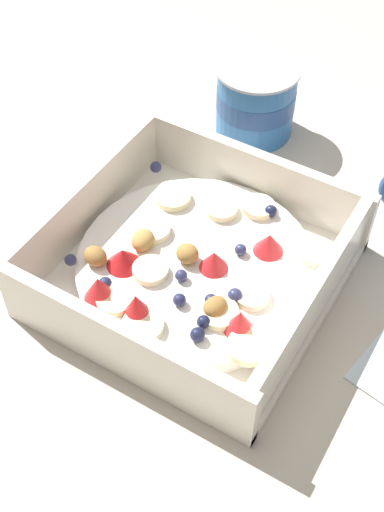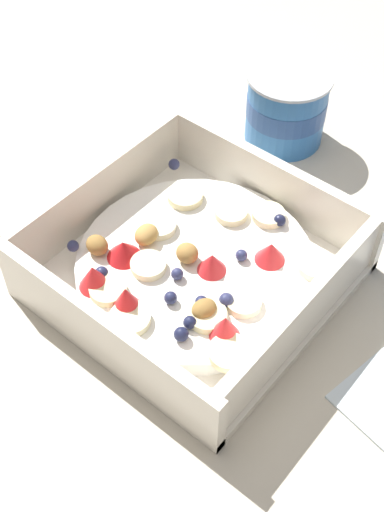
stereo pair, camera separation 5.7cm
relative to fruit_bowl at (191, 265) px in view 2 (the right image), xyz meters
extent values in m
plane|color=beige|center=(0.00, 0.01, -0.02)|extent=(2.40, 2.40, 0.00)
cube|color=white|center=(0.00, 0.00, -0.02)|extent=(0.23, 0.23, 0.01)
cube|color=white|center=(0.00, -0.11, 0.01)|extent=(0.23, 0.01, 0.06)
cube|color=white|center=(0.00, 0.11, 0.01)|extent=(0.23, 0.01, 0.06)
cube|color=white|center=(-0.11, 0.00, 0.01)|extent=(0.01, 0.21, 0.06)
cube|color=white|center=(0.11, 0.00, 0.01)|extent=(0.01, 0.21, 0.06)
cylinder|color=white|center=(0.00, 0.00, 0.00)|extent=(0.20, 0.20, 0.02)
cylinder|color=beige|center=(-0.05, 0.05, 0.01)|extent=(0.05, 0.05, 0.01)
cylinder|color=beige|center=(-0.03, -0.07, 0.01)|extent=(0.04, 0.04, 0.01)
cylinder|color=#F4EAB7|center=(0.02, 0.08, 0.01)|extent=(0.04, 0.04, 0.01)
cylinder|color=#F4EAB7|center=(-0.02, -0.03, 0.01)|extent=(0.03, 0.03, 0.01)
cylinder|color=#F7EFC6|center=(0.06, -0.01, 0.01)|extent=(0.04, 0.04, 0.01)
cylinder|color=beige|center=(0.08, -0.05, 0.01)|extent=(0.04, 0.04, 0.01)
cylinder|color=#F4EAB7|center=(-0.01, 0.06, 0.01)|extent=(0.03, 0.03, 0.01)
cylinder|color=beige|center=(0.05, -0.04, 0.01)|extent=(0.04, 0.04, 0.01)
cylinder|color=#F7EFC6|center=(0.09, 0.06, 0.01)|extent=(0.04, 0.04, 0.01)
cylinder|color=#F4EAB7|center=(0.00, -0.08, 0.01)|extent=(0.05, 0.05, 0.01)
cylinder|color=#F7EFC6|center=(-0.05, 0.01, 0.01)|extent=(0.04, 0.04, 0.01)
cone|color=red|center=(-0.05, -0.03, 0.02)|extent=(0.03, 0.03, 0.02)
cone|color=red|center=(-0.04, -0.07, 0.02)|extent=(0.04, 0.04, 0.02)
cone|color=red|center=(-0.01, -0.07, 0.02)|extent=(0.03, 0.03, 0.03)
cone|color=red|center=(0.05, 0.04, 0.02)|extent=(0.03, 0.03, 0.02)
cone|color=red|center=(0.02, 0.00, 0.02)|extent=(0.03, 0.03, 0.02)
cone|color=red|center=(0.07, -0.04, 0.02)|extent=(0.03, 0.03, 0.02)
sphere|color=navy|center=(0.01, -0.02, 0.01)|extent=(0.01, 0.01, 0.01)
sphere|color=#23284C|center=(0.04, -0.03, 0.01)|extent=(0.01, 0.01, 0.01)
sphere|color=navy|center=(-0.09, -0.06, 0.01)|extent=(0.01, 0.01, 0.01)
sphere|color=#23284C|center=(-0.05, -0.06, 0.01)|extent=(0.01, 0.01, 0.01)
sphere|color=navy|center=(0.03, 0.03, 0.01)|extent=(0.01, 0.01, 0.01)
sphere|color=#191E3D|center=(0.04, -0.07, 0.01)|extent=(0.01, 0.01, 0.01)
sphere|color=#23284C|center=(0.02, -0.04, 0.01)|extent=(0.01, 0.01, 0.01)
sphere|color=#191E3D|center=(0.03, 0.08, 0.01)|extent=(0.01, 0.01, 0.01)
sphere|color=#191E3D|center=(0.04, -0.05, 0.01)|extent=(0.01, 0.01, 0.01)
sphere|color=navy|center=(0.05, -0.02, 0.01)|extent=(0.01, 0.01, 0.01)
sphere|color=navy|center=(-0.09, 0.08, 0.01)|extent=(0.01, 0.01, 0.01)
ellipsoid|color=tan|center=(-0.04, -0.01, 0.01)|extent=(0.02, 0.03, 0.02)
ellipsoid|color=olive|center=(0.04, -0.04, 0.01)|extent=(0.02, 0.02, 0.01)
ellipsoid|color=olive|center=(-0.07, -0.04, 0.01)|extent=(0.02, 0.02, 0.02)
ellipsoid|color=#AD7F42|center=(0.00, 0.00, 0.01)|extent=(0.02, 0.02, 0.02)
ellipsoid|color=silver|center=(-0.16, 0.00, -0.02)|extent=(0.04, 0.05, 0.01)
cylinder|color=silver|center=(-0.15, 0.08, -0.02)|extent=(0.02, 0.13, 0.01)
cylinder|color=#3370B7|center=(-0.05, 0.21, 0.02)|extent=(0.08, 0.08, 0.07)
cylinder|color=#2D5193|center=(-0.05, 0.21, 0.02)|extent=(0.08, 0.08, 0.02)
cylinder|color=#B7BCC6|center=(-0.05, 0.21, 0.06)|extent=(0.09, 0.09, 0.00)
camera|label=1|loc=(0.19, -0.32, 0.44)|focal=47.61mm
camera|label=2|loc=(0.24, -0.28, 0.44)|focal=47.61mm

